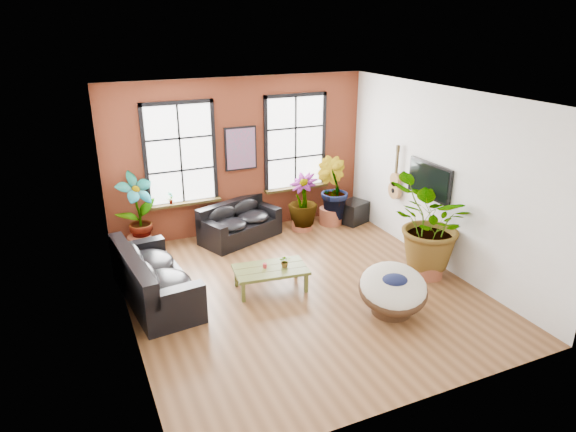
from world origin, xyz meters
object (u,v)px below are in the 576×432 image
sofa_back (239,223)px  coffee_table (271,271)px  sofa_left (152,279)px  papasan_chair (393,289)px

sofa_back → coffee_table: size_ratio=1.42×
sofa_left → papasan_chair: size_ratio=1.61×
sofa_back → coffee_table: 2.45m
coffee_table → papasan_chair: 2.23m
coffee_table → papasan_chair: size_ratio=0.92×
sofa_back → sofa_left: size_ratio=0.81×
sofa_back → papasan_chair: papasan_chair is taller
sofa_back → papasan_chair: (1.33, -4.03, 0.07)m
coffee_table → papasan_chair: (1.56, -1.59, 0.07)m
coffee_table → sofa_back: bearing=91.7°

